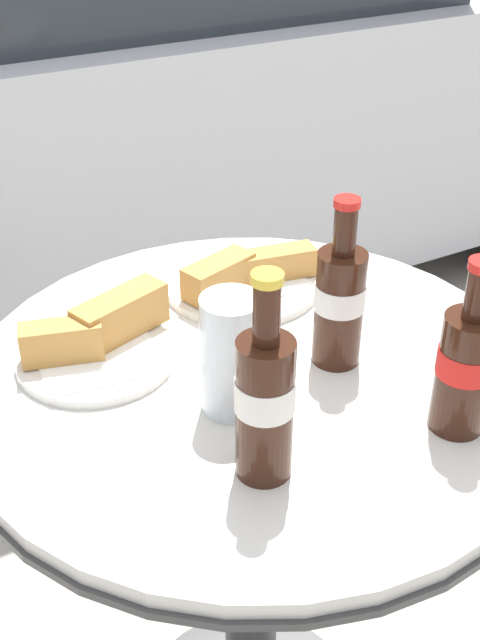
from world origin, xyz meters
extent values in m
cylinder|color=#333333|center=(0.00, 0.00, 0.39)|extent=(0.08, 0.08, 0.73)
cylinder|color=#333333|center=(0.00, 0.00, 0.75)|extent=(0.75, 0.75, 0.01)
cylinder|color=beige|center=(0.00, 0.00, 0.76)|extent=(0.74, 0.74, 0.02)
cylinder|color=#33190F|center=(-0.09, -0.17, 0.86)|extent=(0.06, 0.06, 0.17)
cylinder|color=silver|center=(-0.09, -0.17, 0.88)|extent=(0.06, 0.06, 0.04)
cylinder|color=#33190F|center=(-0.09, -0.17, 0.97)|extent=(0.03, 0.03, 0.07)
cylinder|color=gold|center=(-0.09, -0.17, 1.01)|extent=(0.03, 0.03, 0.01)
cylinder|color=#33190F|center=(0.15, -0.21, 0.85)|extent=(0.06, 0.06, 0.15)
cylinder|color=red|center=(0.15, -0.21, 0.86)|extent=(0.06, 0.06, 0.03)
cylinder|color=#33190F|center=(0.15, -0.21, 0.95)|extent=(0.03, 0.03, 0.06)
cylinder|color=#33190F|center=(0.10, -0.04, 0.85)|extent=(0.06, 0.06, 0.15)
cylinder|color=silver|center=(0.10, -0.04, 0.87)|extent=(0.06, 0.06, 0.03)
cylinder|color=#33190F|center=(0.10, -0.04, 0.96)|extent=(0.03, 0.03, 0.06)
cylinder|color=red|center=(0.10, -0.04, 0.99)|extent=(0.03, 0.03, 0.01)
cylinder|color=silver|center=(-0.06, -0.06, 0.83)|extent=(0.07, 0.07, 0.12)
cylinder|color=silver|center=(-0.06, -0.06, 0.85)|extent=(0.07, 0.07, 0.15)
cylinder|color=silver|center=(0.08, 0.18, 0.78)|extent=(0.23, 0.23, 0.01)
cube|color=white|center=(0.08, 0.18, 0.79)|extent=(0.18, 0.18, 0.00)
cube|color=#B77F3D|center=(0.04, 0.17, 0.81)|extent=(0.12, 0.07, 0.05)
cube|color=#B77F3D|center=(0.13, 0.17, 0.81)|extent=(0.14, 0.06, 0.04)
cylinder|color=silver|center=(-0.17, 0.11, 0.78)|extent=(0.21, 0.21, 0.01)
cube|color=white|center=(-0.17, 0.11, 0.79)|extent=(0.16, 0.16, 0.00)
cube|color=#B77F3D|center=(-0.21, 0.12, 0.81)|extent=(0.11, 0.06, 0.05)
cube|color=#B77F3D|center=(-0.13, 0.13, 0.82)|extent=(0.14, 0.09, 0.06)
cube|color=#B7B7BC|center=(0.54, 1.84, 0.54)|extent=(4.02, 1.79, 0.74)
cylinder|color=black|center=(1.79, 2.63, 0.31)|extent=(0.62, 0.21, 0.62)
camera|label=1|loc=(-0.42, -0.72, 1.38)|focal=45.00mm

